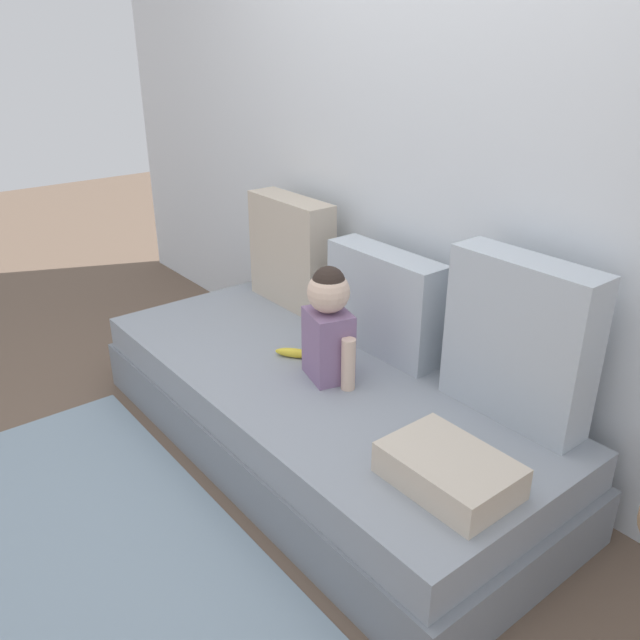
{
  "coord_description": "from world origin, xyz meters",
  "views": [
    {
      "loc": [
        1.84,
        -1.44,
        1.67
      ],
      "look_at": [
        0.02,
        0.0,
        0.62
      ],
      "focal_mm": 36.35,
      "sensor_mm": 36.0,
      "label": 1
    }
  ],
  "objects_px": {
    "throw_pillow_left": "(291,252)",
    "throw_pillow_center": "(384,302)",
    "folded_blanket": "(449,470)",
    "banana": "(294,353)",
    "couch": "(317,413)",
    "toddler": "(328,323)",
    "throw_pillow_right": "(519,340)"
  },
  "relations": [
    {
      "from": "throw_pillow_left",
      "to": "throw_pillow_center",
      "type": "xyz_separation_m",
      "value": [
        0.68,
        0.0,
        -0.05
      ]
    },
    {
      "from": "throw_pillow_center",
      "to": "folded_blanket",
      "type": "xyz_separation_m",
      "value": [
        0.81,
        -0.49,
        -0.17
      ]
    },
    {
      "from": "banana",
      "to": "folded_blanket",
      "type": "height_order",
      "value": "folded_blanket"
    },
    {
      "from": "couch",
      "to": "folded_blanket",
      "type": "bearing_deg",
      "value": -8.24
    },
    {
      "from": "throw_pillow_center",
      "to": "banana",
      "type": "bearing_deg",
      "value": -116.03
    },
    {
      "from": "toddler",
      "to": "banana",
      "type": "xyz_separation_m",
      "value": [
        -0.22,
        -0.01,
        -0.22
      ]
    },
    {
      "from": "couch",
      "to": "throw_pillow_center",
      "type": "relative_size",
      "value": 3.77
    },
    {
      "from": "throw_pillow_center",
      "to": "toddler",
      "type": "bearing_deg",
      "value": -82.21
    },
    {
      "from": "couch",
      "to": "banana",
      "type": "xyz_separation_m",
      "value": [
        -0.17,
        0.01,
        0.21
      ]
    },
    {
      "from": "couch",
      "to": "folded_blanket",
      "type": "distance_m",
      "value": 0.86
    },
    {
      "from": "toddler",
      "to": "throw_pillow_right",
      "type": "bearing_deg",
      "value": 28.91
    },
    {
      "from": "banana",
      "to": "folded_blanket",
      "type": "xyz_separation_m",
      "value": [
        0.99,
        -0.13,
        0.03
      ]
    },
    {
      "from": "throw_pillow_left",
      "to": "toddler",
      "type": "height_order",
      "value": "throw_pillow_left"
    },
    {
      "from": "banana",
      "to": "couch",
      "type": "bearing_deg",
      "value": -4.87
    },
    {
      "from": "couch",
      "to": "banana",
      "type": "bearing_deg",
      "value": 175.13
    },
    {
      "from": "throw_pillow_right",
      "to": "folded_blanket",
      "type": "relative_size",
      "value": 1.5
    },
    {
      "from": "throw_pillow_left",
      "to": "throw_pillow_right",
      "type": "distance_m",
      "value": 1.36
    },
    {
      "from": "toddler",
      "to": "throw_pillow_center",
      "type": "bearing_deg",
      "value": 97.79
    },
    {
      "from": "throw_pillow_right",
      "to": "couch",
      "type": "bearing_deg",
      "value": -151.29
    },
    {
      "from": "folded_blanket",
      "to": "throw_pillow_right",
      "type": "bearing_deg",
      "value": 105.49
    },
    {
      "from": "banana",
      "to": "folded_blanket",
      "type": "relative_size",
      "value": 0.42
    },
    {
      "from": "banana",
      "to": "toddler",
      "type": "bearing_deg",
      "value": 2.17
    },
    {
      "from": "toddler",
      "to": "folded_blanket",
      "type": "xyz_separation_m",
      "value": [
        0.77,
        -0.14,
        -0.19
      ]
    },
    {
      "from": "toddler",
      "to": "throw_pillow_left",
      "type": "bearing_deg",
      "value": 154.37
    },
    {
      "from": "throw_pillow_right",
      "to": "banana",
      "type": "distance_m",
      "value": 0.97
    },
    {
      "from": "couch",
      "to": "folded_blanket",
      "type": "xyz_separation_m",
      "value": [
        0.81,
        -0.12,
        0.24
      ]
    },
    {
      "from": "couch",
      "to": "banana",
      "type": "distance_m",
      "value": 0.27
    },
    {
      "from": "couch",
      "to": "throw_pillow_right",
      "type": "bearing_deg",
      "value": 28.71
    },
    {
      "from": "couch",
      "to": "toddler",
      "type": "relative_size",
      "value": 4.62
    },
    {
      "from": "couch",
      "to": "throw_pillow_left",
      "type": "distance_m",
      "value": 0.9
    },
    {
      "from": "folded_blanket",
      "to": "banana",
      "type": "bearing_deg",
      "value": 172.35
    },
    {
      "from": "throw_pillow_center",
      "to": "banana",
      "type": "relative_size",
      "value": 3.42
    }
  ]
}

